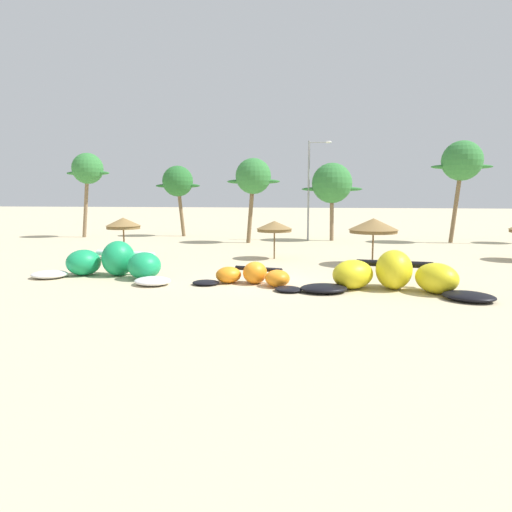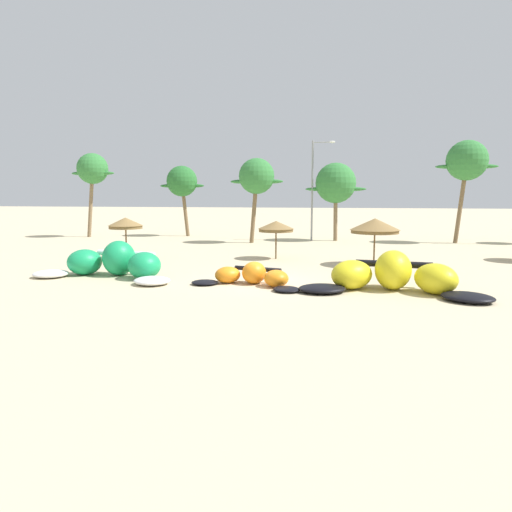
{
  "view_description": "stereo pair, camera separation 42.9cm",
  "coord_description": "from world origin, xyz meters",
  "px_view_note": "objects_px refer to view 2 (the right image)",
  "views": [
    {
      "loc": [
        3.24,
        -22.51,
        4.25
      ],
      "look_at": [
        -0.56,
        2.0,
        1.0
      ],
      "focal_mm": 32.99,
      "sensor_mm": 36.0,
      "label": 1
    },
    {
      "loc": [
        3.66,
        -22.44,
        4.25
      ],
      "look_at": [
        -0.56,
        2.0,
        1.0
      ],
      "focal_mm": 32.99,
      "sensor_mm": 36.0,
      "label": 2
    }
  ],
  "objects_px": {
    "kite_far_left": "(114,263)",
    "palm_center_left": "(336,184)",
    "kite_left_of_center": "(393,276)",
    "palm_leftmost": "(92,170)",
    "palm_left_of_gap": "(257,177)",
    "palm_center_right": "(467,161)",
    "palm_left": "(182,182)",
    "kite_left": "(252,276)",
    "beach_umbrella_middle": "(276,226)",
    "lamppost_west": "(314,185)",
    "beach_umbrella_near_van": "(125,223)",
    "beach_umbrella_near_palms": "(375,226)"
  },
  "relations": [
    {
      "from": "kite_far_left",
      "to": "palm_center_left",
      "type": "height_order",
      "value": "palm_center_left"
    },
    {
      "from": "palm_leftmost",
      "to": "beach_umbrella_near_van",
      "type": "bearing_deg",
      "value": -55.19
    },
    {
      "from": "kite_left_of_center",
      "to": "beach_umbrella_near_van",
      "type": "bearing_deg",
      "value": 154.25
    },
    {
      "from": "beach_umbrella_near_palms",
      "to": "palm_left",
      "type": "relative_size",
      "value": 0.41
    },
    {
      "from": "beach_umbrella_middle",
      "to": "kite_left_of_center",
      "type": "bearing_deg",
      "value": -56.1
    },
    {
      "from": "beach_umbrella_middle",
      "to": "palm_center_left",
      "type": "relative_size",
      "value": 0.35
    },
    {
      "from": "kite_far_left",
      "to": "palm_leftmost",
      "type": "relative_size",
      "value": 0.98
    },
    {
      "from": "beach_umbrella_near_van",
      "to": "palm_center_left",
      "type": "xyz_separation_m",
      "value": [
        13.51,
        15.02,
        2.86
      ]
    },
    {
      "from": "kite_left_of_center",
      "to": "palm_left",
      "type": "height_order",
      "value": "palm_left"
    },
    {
      "from": "palm_leftmost",
      "to": "palm_left_of_gap",
      "type": "distance_m",
      "value": 17.29
    },
    {
      "from": "palm_center_left",
      "to": "lamppost_west",
      "type": "distance_m",
      "value": 1.95
    },
    {
      "from": "palm_left",
      "to": "palm_left_of_gap",
      "type": "relative_size",
      "value": 0.97
    },
    {
      "from": "beach_umbrella_near_van",
      "to": "beach_umbrella_middle",
      "type": "xyz_separation_m",
      "value": [
        9.75,
        1.78,
        -0.22
      ]
    },
    {
      "from": "beach_umbrella_near_van",
      "to": "palm_left",
      "type": "distance_m",
      "value": 17.82
    },
    {
      "from": "kite_far_left",
      "to": "kite_left_of_center",
      "type": "distance_m",
      "value": 13.94
    },
    {
      "from": "beach_umbrella_middle",
      "to": "palm_left_of_gap",
      "type": "height_order",
      "value": "palm_left_of_gap"
    },
    {
      "from": "beach_umbrella_middle",
      "to": "palm_center_right",
      "type": "bearing_deg",
      "value": 40.94
    },
    {
      "from": "kite_left_of_center",
      "to": "beach_umbrella_near_palms",
      "type": "height_order",
      "value": "beach_umbrella_near_palms"
    },
    {
      "from": "kite_left",
      "to": "palm_left",
      "type": "xyz_separation_m",
      "value": [
        -11.73,
        24.82,
        5.11
      ]
    },
    {
      "from": "palm_center_right",
      "to": "palm_left_of_gap",
      "type": "bearing_deg",
      "value": -171.0
    },
    {
      "from": "beach_umbrella_middle",
      "to": "palm_left_of_gap",
      "type": "xyz_separation_m",
      "value": [
        -3.03,
        10.07,
        3.59
      ]
    },
    {
      "from": "kite_far_left",
      "to": "palm_center_right",
      "type": "distance_m",
      "value": 31.36
    },
    {
      "from": "kite_left",
      "to": "beach_umbrella_near_van",
      "type": "height_order",
      "value": "beach_umbrella_near_van"
    },
    {
      "from": "palm_center_left",
      "to": "palm_center_right",
      "type": "bearing_deg",
      "value": -1.77
    },
    {
      "from": "kite_far_left",
      "to": "palm_leftmost",
      "type": "bearing_deg",
      "value": 120.72
    },
    {
      "from": "palm_left_of_gap",
      "to": "lamppost_west",
      "type": "height_order",
      "value": "lamppost_west"
    },
    {
      "from": "kite_left",
      "to": "palm_center_right",
      "type": "bearing_deg",
      "value": 56.07
    },
    {
      "from": "beach_umbrella_middle",
      "to": "palm_leftmost",
      "type": "height_order",
      "value": "palm_leftmost"
    },
    {
      "from": "kite_far_left",
      "to": "palm_leftmost",
      "type": "height_order",
      "value": "palm_leftmost"
    },
    {
      "from": "kite_left",
      "to": "beach_umbrella_middle",
      "type": "height_order",
      "value": "beach_umbrella_middle"
    },
    {
      "from": "kite_left_of_center",
      "to": "palm_leftmost",
      "type": "height_order",
      "value": "palm_leftmost"
    },
    {
      "from": "palm_leftmost",
      "to": "palm_left",
      "type": "bearing_deg",
      "value": 17.47
    },
    {
      "from": "palm_left_of_gap",
      "to": "palm_center_right",
      "type": "bearing_deg",
      "value": 9.0
    },
    {
      "from": "beach_umbrella_near_van",
      "to": "palm_center_left",
      "type": "bearing_deg",
      "value": 48.04
    },
    {
      "from": "palm_center_left",
      "to": "beach_umbrella_middle",
      "type": "bearing_deg",
      "value": -105.86
    },
    {
      "from": "beach_umbrella_near_palms",
      "to": "lamppost_west",
      "type": "distance_m",
      "value": 15.9
    },
    {
      "from": "palm_left",
      "to": "lamppost_west",
      "type": "bearing_deg",
      "value": -10.61
    },
    {
      "from": "kite_far_left",
      "to": "palm_left_of_gap",
      "type": "height_order",
      "value": "palm_left_of_gap"
    },
    {
      "from": "kite_left",
      "to": "palm_center_left",
      "type": "height_order",
      "value": "palm_center_left"
    },
    {
      "from": "kite_left",
      "to": "kite_left_of_center",
      "type": "xyz_separation_m",
      "value": [
        6.42,
        -0.42,
        0.27
      ]
    },
    {
      "from": "kite_left_of_center",
      "to": "palm_left_of_gap",
      "type": "bearing_deg",
      "value": 115.74
    },
    {
      "from": "kite_left_of_center",
      "to": "palm_center_right",
      "type": "bearing_deg",
      "value": 69.46
    },
    {
      "from": "palm_center_left",
      "to": "palm_leftmost",
      "type": "bearing_deg",
      "value": -179.49
    },
    {
      "from": "palm_leftmost",
      "to": "lamppost_west",
      "type": "height_order",
      "value": "lamppost_west"
    },
    {
      "from": "kite_far_left",
      "to": "palm_left",
      "type": "distance_m",
      "value": 24.72
    },
    {
      "from": "palm_left_of_gap",
      "to": "palm_center_left",
      "type": "distance_m",
      "value": 7.52
    },
    {
      "from": "beach_umbrella_near_van",
      "to": "palm_center_right",
      "type": "bearing_deg",
      "value": 30.81
    },
    {
      "from": "kite_far_left",
      "to": "palm_left_of_gap",
      "type": "xyz_separation_m",
      "value": [
        4.39,
        18.27,
        5.05
      ]
    },
    {
      "from": "beach_umbrella_near_van",
      "to": "beach_umbrella_middle",
      "type": "height_order",
      "value": "beach_umbrella_near_van"
    },
    {
      "from": "kite_far_left",
      "to": "palm_center_left",
      "type": "bearing_deg",
      "value": 62.46
    }
  ]
}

